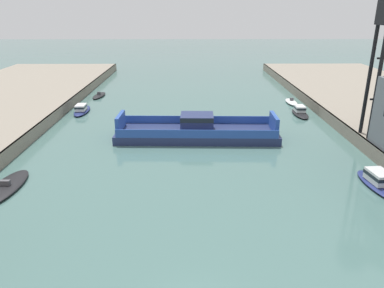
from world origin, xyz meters
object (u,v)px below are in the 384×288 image
(chain_ferry, at_px, (197,131))
(moored_boat_near_left, at_px, (300,111))
(moored_boat_near_right, at_px, (82,109))
(moored_boat_mid_left, at_px, (99,95))
(moored_boat_mid_right, at_px, (380,182))
(moored_boat_far_left, at_px, (6,187))
(moored_boat_upstream_a, at_px, (291,102))

(chain_ferry, height_order, moored_boat_near_left, chain_ferry)
(moored_boat_near_left, xyz_separation_m, moored_boat_near_right, (-36.67, 1.59, 0.01))
(moored_boat_near_left, relative_size, moored_boat_mid_left, 1.06)
(moored_boat_mid_right, xyz_separation_m, moored_boat_far_left, (-36.89, -0.13, -0.35))
(moored_boat_mid_left, distance_m, moored_boat_upstream_a, 37.48)
(moored_boat_mid_right, bearing_deg, chain_ferry, 140.14)
(moored_boat_near_left, height_order, moored_boat_mid_right, moored_boat_mid_right)
(moored_boat_near_left, bearing_deg, moored_boat_mid_left, 159.71)
(moored_boat_mid_left, bearing_deg, moored_boat_upstream_a, -9.24)
(moored_boat_mid_left, bearing_deg, chain_ferry, -52.81)
(moored_boat_near_left, distance_m, moored_boat_near_right, 36.70)
(moored_boat_near_right, relative_size, moored_boat_mid_right, 0.90)
(moored_boat_near_left, distance_m, moored_boat_upstream_a, 7.48)
(moored_boat_mid_left, relative_size, moored_boat_mid_right, 0.78)
(moored_boat_mid_left, xyz_separation_m, moored_boat_far_left, (-0.04, -40.09, -0.02))
(chain_ferry, bearing_deg, moored_boat_far_left, -141.80)
(moored_boat_mid_left, height_order, moored_boat_far_left, moored_boat_mid_left)
(moored_boat_near_right, bearing_deg, moored_boat_mid_right, -37.13)
(moored_boat_near_left, bearing_deg, moored_boat_far_left, -143.88)
(moored_boat_near_right, height_order, moored_boat_upstream_a, moored_boat_near_right)
(chain_ferry, height_order, moored_boat_upstream_a, chain_ferry)
(chain_ferry, relative_size, moored_boat_near_right, 3.09)
(moored_boat_mid_right, relative_size, moored_boat_far_left, 0.96)
(moored_boat_near_left, relative_size, moored_boat_near_right, 0.93)
(moored_boat_upstream_a, bearing_deg, moored_boat_far_left, -137.38)
(moored_boat_far_left, bearing_deg, moored_boat_upstream_a, 42.62)
(moored_boat_near_left, bearing_deg, moored_boat_near_right, 177.52)
(moored_boat_near_right, relative_size, moored_boat_far_left, 0.87)
(moored_boat_far_left, height_order, moored_boat_upstream_a, moored_boat_upstream_a)
(moored_boat_near_left, relative_size, moored_boat_far_left, 0.80)
(chain_ferry, relative_size, moored_boat_near_left, 3.34)
(moored_boat_upstream_a, bearing_deg, moored_boat_near_left, -94.28)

